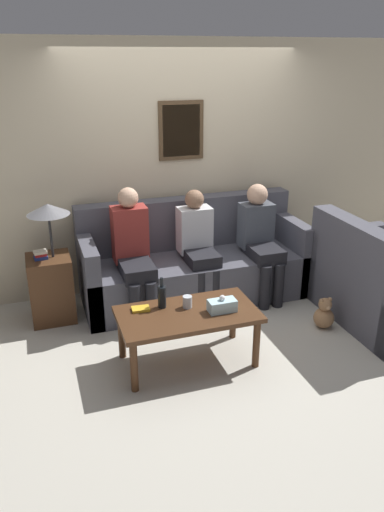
{
  "coord_description": "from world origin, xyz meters",
  "views": [
    {
      "loc": [
        -1.57,
        -4.11,
        2.44
      ],
      "look_at": [
        -0.23,
        -0.11,
        0.72
      ],
      "focal_mm": 35.0,
      "sensor_mm": 36.0,
      "label": 1
    }
  ],
  "objects": [
    {
      "name": "book_stack",
      "position": [
        -0.81,
        -0.52,
        0.49
      ],
      "size": [
        0.15,
        0.11,
        0.02
      ],
      "color": "gold",
      "rests_on": "coffee_table"
    },
    {
      "name": "couch_side",
      "position": [
        1.5,
        -0.57,
        0.35
      ],
      "size": [
        0.85,
        1.3,
        1.02
      ],
      "rotation": [
        0.0,
        0.0,
        1.57
      ],
      "color": "#4C4C56",
      "rests_on": "ground_plane"
    },
    {
      "name": "coffee_table",
      "position": [
        -0.45,
        -0.68,
        0.41
      ],
      "size": [
        1.15,
        0.61,
        0.47
      ],
      "color": "#4C2D19",
      "rests_on": "ground_plane"
    },
    {
      "name": "person_right",
      "position": [
        0.67,
        0.3,
        0.67
      ],
      "size": [
        0.34,
        0.6,
        1.2
      ],
      "color": "black",
      "rests_on": "ground_plane"
    },
    {
      "name": "ground_plane",
      "position": [
        0.0,
        0.0,
        0.0
      ],
      "size": [
        16.0,
        16.0,
        0.0
      ],
      "primitive_type": "plane",
      "color": "beige"
    },
    {
      "name": "person_left",
      "position": [
        -0.68,
        0.33,
        0.68
      ],
      "size": [
        0.34,
        0.65,
        1.26
      ],
      "color": "black",
      "rests_on": "ground_plane"
    },
    {
      "name": "teddy_bear",
      "position": [
        0.96,
        -0.54,
        0.13
      ],
      "size": [
        0.2,
        0.2,
        0.31
      ],
      "color": "#A87A51",
      "rests_on": "ground_plane"
    },
    {
      "name": "couch_main",
      "position": [
        0.0,
        0.51,
        0.35
      ],
      "size": [
        2.36,
        0.85,
        1.02
      ],
      "color": "#4C4C56",
      "rests_on": "ground_plane"
    },
    {
      "name": "person_middle",
      "position": [
        -0.0,
        0.37,
        0.65
      ],
      "size": [
        0.34,
        0.58,
        1.18
      ],
      "color": "black",
      "rests_on": "ground_plane"
    },
    {
      "name": "drinking_glass",
      "position": [
        -0.43,
        -0.59,
        0.52
      ],
      "size": [
        0.08,
        0.08,
        0.1
      ],
      "color": "silver",
      "rests_on": "coffee_table"
    },
    {
      "name": "tissue_box",
      "position": [
        -0.18,
        -0.75,
        0.53
      ],
      "size": [
        0.23,
        0.12,
        0.15
      ],
      "color": "silver",
      "rests_on": "coffee_table"
    },
    {
      "name": "wine_bottle",
      "position": [
        -0.63,
        -0.53,
        0.58
      ],
      "size": [
        0.07,
        0.07,
        0.27
      ],
      "color": "black",
      "rests_on": "coffee_table"
    },
    {
      "name": "wall_back",
      "position": [
        0.0,
        0.96,
        1.3
      ],
      "size": [
        9.0,
        0.08,
        2.6
      ],
      "color": "beige",
      "rests_on": "ground_plane"
    },
    {
      "name": "side_table_with_lamp",
      "position": [
        -1.47,
        0.46,
        0.43
      ],
      "size": [
        0.45,
        0.41,
        1.17
      ],
      "color": "#4C2D19",
      "rests_on": "ground_plane"
    }
  ]
}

